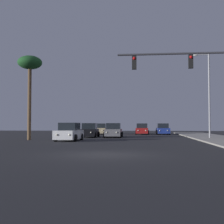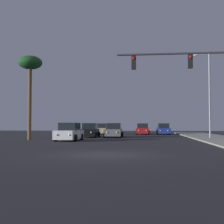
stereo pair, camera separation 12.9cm
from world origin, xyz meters
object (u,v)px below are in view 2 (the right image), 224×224
Objects in this scene: car_black at (90,131)px; car_tan at (101,129)px; car_red at (143,129)px; palm_tree_near at (30,67)px; street_lamp at (208,90)px; car_grey at (114,131)px; car_blue at (163,129)px; car_white at (69,133)px; traffic_light_mast at (197,75)px.

car_black and car_tan have the same top height.
palm_tree_near reaches higher than car_red.
car_black is 14.22m from street_lamp.
car_grey is 0.52× the size of palm_tree_near.
car_grey is at bearing 58.46° from car_blue.
car_black is (0.44, 8.17, 0.00)m from car_white.
palm_tree_near is at bearing 74.99° from car_tan.
car_black is at bearing 62.91° from car_red.
traffic_light_mast is 0.91× the size of palm_tree_near.
car_tan is (-0.33, 11.83, 0.00)m from car_black.
car_tan is 29.76m from traffic_light_mast.
street_lamp is 1.08× the size of palm_tree_near.
car_white is at bearing 66.67° from car_grey.
traffic_light_mast reaches higher than car_red.
car_grey is at bearing 103.56° from car_tan.
car_black is at bearing 49.14° from car_blue.
car_blue is 15.55m from street_lamp.
car_tan is at bearing -3.76° from car_blue.
car_red is (-3.14, -0.03, 0.00)m from car_blue.
car_tan is 20.39m from palm_tree_near.
car_grey is 0.48× the size of street_lamp.
car_red is 0.57× the size of traffic_light_mast.
palm_tree_near is (-10.89, -18.51, 6.46)m from car_red.
street_lamp reaches higher than car_red.
car_tan is 0.57× the size of traffic_light_mast.
car_red is 1.00× the size of car_grey.
car_red is 1.00× the size of car_black.
car_white is 1.00× the size of car_red.
car_red and car_grey have the same top height.
car_tan is at bearing -76.42° from car_grey.
street_lamp is at bearing 130.98° from car_tan.
car_black is 0.52× the size of palm_tree_near.
street_lamp reaches higher than car_white.
car_tan is at bearing 110.61° from traffic_light_mast.
street_lamp is at bearing 76.15° from traffic_light_mast.
street_lamp is (13.24, -2.84, 4.36)m from car_black.
traffic_light_mast is at bearing -30.67° from palm_tree_near.
car_red is 11.79m from car_grey.
traffic_light_mast reaches higher than car_grey.
street_lamp is (13.68, 5.33, 4.36)m from car_white.
traffic_light_mast is at bearing 89.53° from car_blue.
car_tan is 0.52× the size of palm_tree_near.
street_lamp is 18.58m from palm_tree_near.
car_grey is 1.00× the size of car_tan.
car_grey is at bearing -178.03° from car_black.
car_blue is at bearing -130.66° from car_black.
palm_tree_near reaches higher than car_blue.
car_black is 19.12m from traffic_light_mast.
car_red is 13.06m from car_black.
car_black is 0.48× the size of street_lamp.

